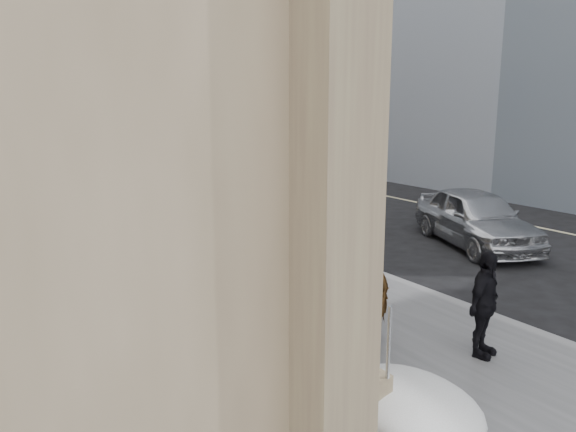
# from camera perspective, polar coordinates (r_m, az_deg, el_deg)

# --- Properties ---
(ground) EXTENTS (140.00, 140.00, 0.00)m
(ground) POSITION_cam_1_polar(r_m,az_deg,el_deg) (9.81, 9.47, -13.24)
(ground) COLOR black
(ground) RESTS_ON ground
(sidewalk) EXTENTS (5.00, 80.00, 0.12)m
(sidewalk) POSITION_cam_1_polar(r_m,az_deg,el_deg) (18.01, -12.69, -1.47)
(sidewalk) COLOR #4D4D4F
(sidewalk) RESTS_ON ground
(curb) EXTENTS (0.24, 80.00, 0.12)m
(curb) POSITION_cam_1_polar(r_m,az_deg,el_deg) (19.06, -5.33, -0.49)
(curb) COLOR slate
(curb) RESTS_ON ground
(lane_line) EXTENTS (0.15, 70.00, 0.01)m
(lane_line) POSITION_cam_1_polar(r_m,az_deg,el_deg) (23.75, 11.66, 1.65)
(lane_line) COLOR #BFB78C
(lane_line) RESTS_ON ground
(far_podium) EXTENTS (2.00, 80.00, 4.00)m
(far_podium) POSITION_cam_1_polar(r_m,az_deg,el_deg) (27.26, 19.34, 6.76)
(far_podium) COLOR brown
(far_podium) RESTS_ON ground
(bg_building_mid) EXTENTS (30.00, 12.00, 28.00)m
(bg_building_mid) POSITION_cam_1_polar(r_m,az_deg,el_deg) (67.91, -26.12, 19.14)
(bg_building_mid) COLOR slate
(bg_building_mid) RESTS_ON ground
(streetlight_mid) EXTENTS (1.71, 0.24, 8.00)m
(streetlight_mid) POSITION_cam_1_polar(r_m,az_deg,el_deg) (22.28, -10.29, 12.88)
(streetlight_mid) COLOR #2D2D30
(streetlight_mid) RESTS_ON ground
(streetlight_far) EXTENTS (1.71, 0.24, 8.00)m
(streetlight_far) POSITION_cam_1_polar(r_m,az_deg,el_deg) (41.39, -21.62, 11.73)
(streetlight_far) COLOR #2D2D30
(streetlight_far) RESTS_ON ground
(traffic_signal) EXTENTS (4.10, 0.22, 6.00)m
(traffic_signal) POSITION_cam_1_polar(r_m,az_deg,el_deg) (29.59, -17.76, 11.11)
(traffic_signal) COLOR #2D2D30
(traffic_signal) RESTS_ON ground
(snow_bank) EXTENTS (1.70, 18.10, 0.76)m
(snow_bank) POSITION_cam_1_polar(r_m,az_deg,el_deg) (15.72, -15.10, -2.00)
(snow_bank) COLOR white
(snow_bank) RESTS_ON sidewalk
(mounted_horse_left) EXTENTS (2.12, 2.84, 2.75)m
(mounted_horse_left) POSITION_cam_1_polar(r_m,az_deg,el_deg) (10.46, 4.16, -4.10)
(mounted_horse_left) COLOR #563819
(mounted_horse_left) RESTS_ON sidewalk
(mounted_horse_right) EXTENTS (2.36, 2.49, 2.75)m
(mounted_horse_right) POSITION_cam_1_polar(r_m,az_deg,el_deg) (13.59, 0.44, -0.13)
(mounted_horse_right) COLOR #482514
(mounted_horse_right) RESTS_ON sidewalk
(pedestrian) EXTENTS (1.08, 0.70, 1.71)m
(pedestrian) POSITION_cam_1_polar(r_m,az_deg,el_deg) (9.40, 19.31, -8.48)
(pedestrian) COLOR black
(pedestrian) RESTS_ON sidewalk
(car_silver) EXTENTS (3.62, 5.16, 1.63)m
(car_silver) POSITION_cam_1_polar(r_m,az_deg,el_deg) (16.75, 18.55, -0.16)
(car_silver) COLOR #AAACB2
(car_silver) RESTS_ON ground
(car_grey) EXTENTS (2.21, 4.83, 1.37)m
(car_grey) POSITION_cam_1_polar(r_m,az_deg,el_deg) (29.69, 2.29, 5.24)
(car_grey) COLOR slate
(car_grey) RESTS_ON ground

